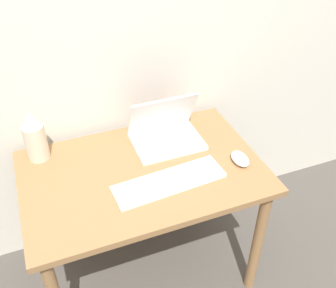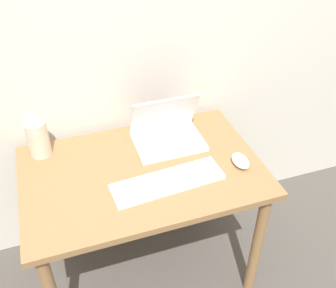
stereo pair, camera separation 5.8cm
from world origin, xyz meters
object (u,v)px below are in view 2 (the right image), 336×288
(laptop, at_px, (167,132))
(vase, at_px, (36,132))
(keyboard, at_px, (168,182))
(mouse, at_px, (240,161))

(laptop, relative_size, vase, 1.30)
(laptop, xyz_separation_m, vase, (-0.57, 0.09, 0.07))
(laptop, bearing_deg, keyboard, -107.75)
(vase, bearing_deg, laptop, -8.87)
(keyboard, relative_size, vase, 1.97)
(laptop, distance_m, vase, 0.58)
(mouse, height_order, vase, vase)
(mouse, distance_m, vase, 0.90)
(laptop, bearing_deg, vase, 171.13)
(keyboard, bearing_deg, laptop, 72.25)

